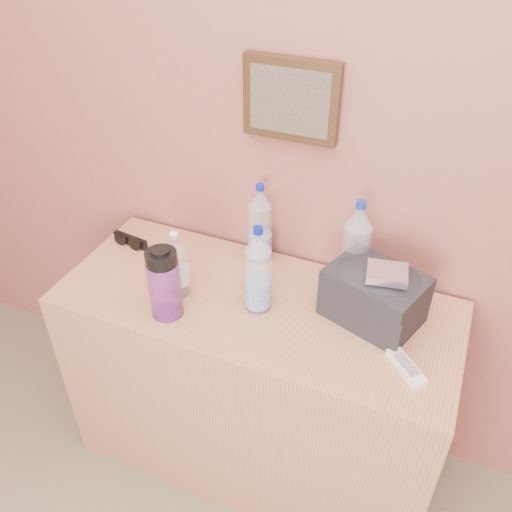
{
  "coord_description": "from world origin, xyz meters",
  "views": [
    {
      "loc": [
        0.26,
        0.48,
        1.99
      ],
      "look_at": [
        -0.26,
        1.71,
        1.0
      ],
      "focal_mm": 38.0,
      "sensor_mm": 36.0,
      "label": 1
    }
  ],
  "objects_px": {
    "pet_large_d": "(258,273)",
    "pet_small": "(177,267)",
    "toiletry_bag": "(375,293)",
    "pet_large_c": "(355,252)",
    "foil_packet": "(387,273)",
    "dresser": "(256,384)",
    "sunglasses": "(131,240)",
    "nalgene_bottle": "(164,283)",
    "ac_remote": "(406,367)",
    "pet_large_b": "(260,227)"
  },
  "relations": [
    {
      "from": "nalgene_bottle",
      "to": "ac_remote",
      "type": "distance_m",
      "value": 0.75
    },
    {
      "from": "pet_large_b",
      "to": "pet_small",
      "type": "xyz_separation_m",
      "value": [
        -0.17,
        -0.28,
        -0.03
      ]
    },
    {
      "from": "dresser",
      "to": "pet_small",
      "type": "xyz_separation_m",
      "value": [
        -0.25,
        -0.06,
        0.51
      ]
    },
    {
      "from": "toiletry_bag",
      "to": "foil_packet",
      "type": "bearing_deg",
      "value": -25.84
    },
    {
      "from": "pet_large_d",
      "to": "pet_large_c",
      "type": "bearing_deg",
      "value": 40.2
    },
    {
      "from": "pet_large_b",
      "to": "pet_small",
      "type": "height_order",
      "value": "pet_large_b"
    },
    {
      "from": "pet_large_c",
      "to": "foil_packet",
      "type": "height_order",
      "value": "pet_large_c"
    },
    {
      "from": "pet_large_c",
      "to": "toiletry_bag",
      "type": "height_order",
      "value": "pet_large_c"
    },
    {
      "from": "nalgene_bottle",
      "to": "sunglasses",
      "type": "xyz_separation_m",
      "value": [
        -0.32,
        0.27,
        -0.1
      ]
    },
    {
      "from": "sunglasses",
      "to": "nalgene_bottle",
      "type": "bearing_deg",
      "value": -33.34
    },
    {
      "from": "dresser",
      "to": "pet_large_b",
      "type": "bearing_deg",
      "value": 109.49
    },
    {
      "from": "pet_small",
      "to": "toiletry_bag",
      "type": "xyz_separation_m",
      "value": [
        0.61,
        0.13,
        -0.01
      ]
    },
    {
      "from": "dresser",
      "to": "sunglasses",
      "type": "distance_m",
      "value": 0.71
    },
    {
      "from": "pet_large_c",
      "to": "toiletry_bag",
      "type": "xyz_separation_m",
      "value": [
        0.1,
        -0.12,
        -0.05
      ]
    },
    {
      "from": "pet_large_d",
      "to": "ac_remote",
      "type": "bearing_deg",
      "value": -9.73
    },
    {
      "from": "pet_small",
      "to": "foil_packet",
      "type": "xyz_separation_m",
      "value": [
        0.64,
        0.1,
        0.1
      ]
    },
    {
      "from": "dresser",
      "to": "sunglasses",
      "type": "xyz_separation_m",
      "value": [
        -0.55,
        0.11,
        0.43
      ]
    },
    {
      "from": "ac_remote",
      "to": "nalgene_bottle",
      "type": "bearing_deg",
      "value": -129.9
    },
    {
      "from": "pet_large_c",
      "to": "pet_large_d",
      "type": "height_order",
      "value": "pet_large_c"
    },
    {
      "from": "pet_large_c",
      "to": "ac_remote",
      "type": "xyz_separation_m",
      "value": [
        0.24,
        -0.29,
        -0.14
      ]
    },
    {
      "from": "toiletry_bag",
      "to": "ac_remote",
      "type": "bearing_deg",
      "value": -32.42
    },
    {
      "from": "nalgene_bottle",
      "to": "sunglasses",
      "type": "height_order",
      "value": "nalgene_bottle"
    },
    {
      "from": "pet_large_d",
      "to": "ac_remote",
      "type": "relative_size",
      "value": 2.11
    },
    {
      "from": "dresser",
      "to": "pet_large_c",
      "type": "distance_m",
      "value": 0.65
    },
    {
      "from": "toiletry_bag",
      "to": "pet_large_d",
      "type": "bearing_deg",
      "value": -146.08
    },
    {
      "from": "dresser",
      "to": "pet_small",
      "type": "relative_size",
      "value": 5.56
    },
    {
      "from": "nalgene_bottle",
      "to": "ac_remote",
      "type": "bearing_deg",
      "value": 4.34
    },
    {
      "from": "dresser",
      "to": "ac_remote",
      "type": "bearing_deg",
      "value": -11.57
    },
    {
      "from": "pet_large_d",
      "to": "toiletry_bag",
      "type": "distance_m",
      "value": 0.36
    },
    {
      "from": "pet_large_b",
      "to": "pet_large_d",
      "type": "height_order",
      "value": "pet_large_d"
    },
    {
      "from": "nalgene_bottle",
      "to": "ac_remote",
      "type": "height_order",
      "value": "nalgene_bottle"
    },
    {
      "from": "nalgene_bottle",
      "to": "pet_large_c",
      "type": "bearing_deg",
      "value": 35.05
    },
    {
      "from": "dresser",
      "to": "pet_large_c",
      "type": "height_order",
      "value": "pet_large_c"
    },
    {
      "from": "pet_small",
      "to": "foil_packet",
      "type": "distance_m",
      "value": 0.66
    },
    {
      "from": "foil_packet",
      "to": "sunglasses",
      "type": "bearing_deg",
      "value": 176.0
    },
    {
      "from": "pet_large_d",
      "to": "pet_small",
      "type": "distance_m",
      "value": 0.27
    },
    {
      "from": "pet_large_d",
      "to": "pet_small",
      "type": "height_order",
      "value": "pet_large_d"
    },
    {
      "from": "pet_large_c",
      "to": "pet_large_d",
      "type": "relative_size",
      "value": 1.1
    },
    {
      "from": "pet_large_c",
      "to": "foil_packet",
      "type": "relative_size",
      "value": 2.88
    },
    {
      "from": "pet_large_b",
      "to": "sunglasses",
      "type": "bearing_deg",
      "value": -166.51
    },
    {
      "from": "pet_large_d",
      "to": "nalgene_bottle",
      "type": "bearing_deg",
      "value": -150.81
    },
    {
      "from": "pet_small",
      "to": "pet_large_c",
      "type": "bearing_deg",
      "value": 25.73
    },
    {
      "from": "pet_large_c",
      "to": "toiletry_bag",
      "type": "distance_m",
      "value": 0.16
    },
    {
      "from": "nalgene_bottle",
      "to": "toiletry_bag",
      "type": "xyz_separation_m",
      "value": [
        0.6,
        0.23,
        -0.03
      ]
    },
    {
      "from": "pet_large_c",
      "to": "nalgene_bottle",
      "type": "relative_size",
      "value": 1.35
    },
    {
      "from": "nalgene_bottle",
      "to": "sunglasses",
      "type": "distance_m",
      "value": 0.43
    },
    {
      "from": "nalgene_bottle",
      "to": "foil_packet",
      "type": "height_order",
      "value": "nalgene_bottle"
    },
    {
      "from": "sunglasses",
      "to": "toiletry_bag",
      "type": "height_order",
      "value": "toiletry_bag"
    },
    {
      "from": "nalgene_bottle",
      "to": "foil_packet",
      "type": "distance_m",
      "value": 0.66
    },
    {
      "from": "pet_small",
      "to": "toiletry_bag",
      "type": "bearing_deg",
      "value": 12.07
    }
  ]
}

